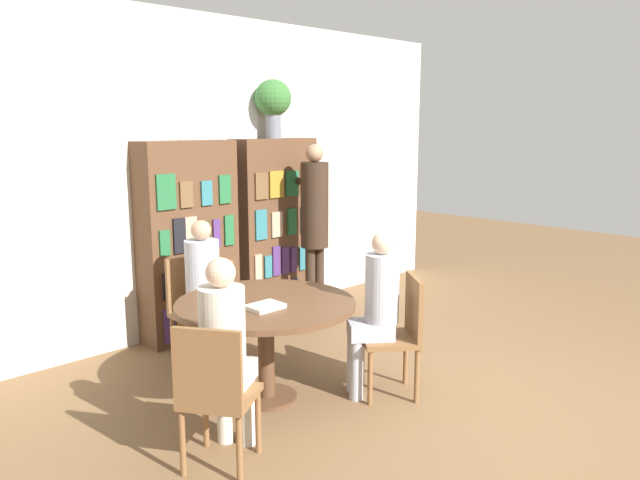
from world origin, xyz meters
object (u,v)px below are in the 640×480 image
(bookshelf_right, at_px, (275,228))
(seated_reader_back, at_px, (225,345))
(chair_far_side, at_px, (400,329))
(librarian_standing, at_px, (314,216))
(reading_table, at_px, (266,317))
(chair_near_camera, at_px, (215,390))
(bookshelf_left, at_px, (188,242))
(seated_reader_right, at_px, (375,305))
(seated_reader_left, at_px, (206,285))
(flower_vase, at_px, (273,101))
(chair_left_side, at_px, (195,305))

(bookshelf_right, height_order, seated_reader_back, bookshelf_right)
(chair_far_side, xyz_separation_m, librarian_standing, (0.76, 1.67, 0.58))
(reading_table, height_order, seated_reader_back, seated_reader_back)
(chair_far_side, bearing_deg, librarian_standing, 14.68)
(bookshelf_right, xyz_separation_m, chair_near_camera, (-2.25, -2.09, -0.41))
(bookshelf_left, bearing_deg, seated_reader_right, -83.36)
(bookshelf_right, height_order, reading_table, bookshelf_right)
(seated_reader_left, bearing_deg, bookshelf_left, -111.16)
(bookshelf_left, bearing_deg, flower_vase, 0.26)
(chair_near_camera, xyz_separation_m, seated_reader_back, (0.15, 0.10, 0.20))
(bookshelf_left, relative_size, librarian_standing, 1.03)
(librarian_standing, bearing_deg, chair_near_camera, -145.87)
(chair_far_side, bearing_deg, chair_near_camera, 126.00)
(chair_far_side, xyz_separation_m, seated_reader_back, (-1.43, 0.18, 0.20))
(reading_table, xyz_separation_m, chair_left_side, (0.05, 0.98, -0.13))
(bookshelf_left, xyz_separation_m, chair_near_camera, (-1.20, -2.09, -0.41))
(reading_table, distance_m, seated_reader_back, 0.80)
(chair_far_side, bearing_deg, bookshelf_right, 22.01)
(bookshelf_right, bearing_deg, seated_reader_back, -136.53)
(chair_far_side, height_order, seated_reader_back, seated_reader_back)
(reading_table, bearing_deg, librarian_standing, 34.74)
(bookshelf_left, bearing_deg, chair_near_camera, -119.95)
(bookshelf_left, height_order, seated_reader_right, bookshelf_left)
(flower_vase, relative_size, seated_reader_left, 0.48)
(seated_reader_left, bearing_deg, bookshelf_right, -148.45)
(flower_vase, bearing_deg, seated_reader_back, -136.55)
(chair_left_side, distance_m, seated_reader_right, 1.60)
(flower_vase, bearing_deg, reading_table, -132.60)
(reading_table, bearing_deg, seated_reader_left, 86.98)
(bookshelf_right, height_order, librarian_standing, bookshelf_right)
(flower_vase, xyz_separation_m, chair_far_side, (-0.67, -2.17, -1.71))
(chair_far_side, relative_size, seated_reader_left, 0.73)
(seated_reader_left, xyz_separation_m, seated_reader_right, (0.58, -1.30, -0.01))
(bookshelf_left, relative_size, chair_far_side, 2.05)
(bookshelf_left, height_order, seated_reader_left, bookshelf_left)
(flower_vase, bearing_deg, seated_reader_right, -111.56)
(reading_table, bearing_deg, chair_near_camera, -147.02)
(reading_table, height_order, chair_left_side, chair_left_side)
(bookshelf_right, distance_m, librarian_standing, 0.54)
(bookshelf_right, xyz_separation_m, seated_reader_left, (-1.38, -0.75, -0.21))
(bookshelf_right, relative_size, librarian_standing, 1.03)
(bookshelf_right, xyz_separation_m, librarian_standing, (0.09, -0.50, 0.17))
(chair_left_side, height_order, librarian_standing, librarian_standing)
(chair_near_camera, xyz_separation_m, librarian_standing, (2.34, 1.59, 0.58))
(bookshelf_right, distance_m, reading_table, 2.13)
(bookshelf_left, relative_size, chair_left_side, 2.05)
(bookshelf_right, height_order, chair_left_side, bookshelf_right)
(chair_left_side, distance_m, librarian_standing, 1.58)
(chair_near_camera, height_order, seated_reader_back, seated_reader_back)
(bookshelf_left, bearing_deg, reading_table, -103.74)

